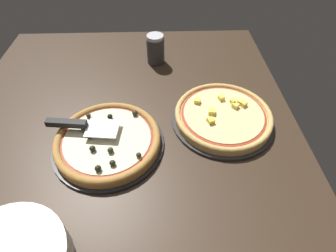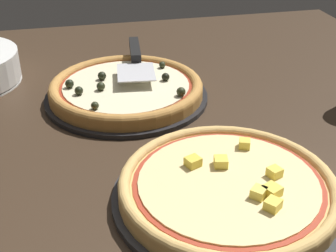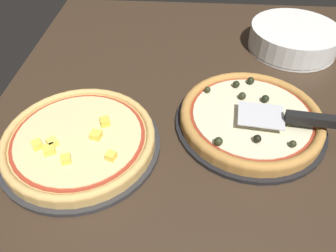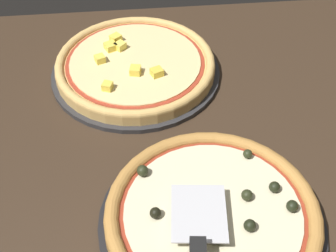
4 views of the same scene
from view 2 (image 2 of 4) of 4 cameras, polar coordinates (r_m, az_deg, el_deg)
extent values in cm
cube|color=#38281C|center=(97.82, -2.31, 1.55)|extent=(140.68, 116.33, 3.60)
cylinder|color=black|center=(99.99, -5.06, 3.59)|extent=(34.39, 34.39, 1.00)
cylinder|color=#B77F3D|center=(99.35, -5.10, 4.36)|extent=(32.33, 32.33, 1.97)
torus|color=#B77F3D|center=(98.93, -5.12, 4.87)|extent=(32.33, 32.33, 2.29)
cylinder|color=maroon|center=(98.90, -5.13, 4.91)|extent=(28.10, 28.10, 0.15)
cylinder|color=beige|center=(98.85, -5.13, 4.98)|extent=(26.51, 26.51, 0.40)
sphere|color=black|center=(103.21, -5.48, 6.63)|extent=(1.50, 1.50, 1.50)
sphere|color=black|center=(98.57, -11.92, 5.07)|extent=(1.81, 1.81, 1.81)
sphere|color=black|center=(101.19, -8.06, 6.08)|extent=(1.80, 1.80, 1.80)
sphere|color=black|center=(95.21, -10.82, 4.25)|extent=(1.72, 1.72, 1.72)
sphere|color=#282D19|center=(105.87, -4.06, 7.26)|extent=(1.37, 1.37, 1.37)
sphere|color=black|center=(99.80, -0.30, 6.01)|extent=(1.70, 1.70, 1.70)
sphere|color=#282D19|center=(96.36, -8.19, 4.81)|extent=(1.75, 1.75, 1.75)
sphere|color=#282D19|center=(92.99, 1.60, 4.20)|extent=(1.83, 1.83, 1.83)
sphere|color=#282D19|center=(106.36, -0.70, 7.48)|extent=(1.49, 1.49, 1.49)
sphere|color=#282D19|center=(88.97, -8.90, 2.48)|extent=(1.52, 1.52, 1.52)
cylinder|color=#2D2D30|center=(71.04, 7.20, -8.58)|extent=(34.43, 34.43, 1.00)
cylinder|color=#DBAD60|center=(70.11, 7.28, -7.60)|extent=(32.36, 32.36, 2.07)
torus|color=#DBAD60|center=(69.49, 7.33, -6.92)|extent=(32.36, 32.36, 1.81)
cylinder|color=#A33823|center=(69.45, 7.33, -6.87)|extent=(28.13, 28.13, 0.15)
cylinder|color=beige|center=(69.37, 7.34, -6.78)|extent=(26.54, 26.54, 0.40)
cube|color=#F4D64C|center=(76.94, 9.31, -2.13)|extent=(2.33, 2.35, 1.43)
cube|color=#F4D64C|center=(64.81, 12.67, -9.33)|extent=(2.82, 2.78, 1.43)
cube|color=#F9E05B|center=(66.51, 11.00, -7.97)|extent=(2.79, 2.78, 1.43)
cube|color=#F4D64C|center=(70.98, 12.86, -5.52)|extent=(2.41, 2.41, 1.43)
cube|color=#F4D64C|center=(71.92, 6.47, -4.37)|extent=(2.45, 2.56, 1.43)
cube|color=yellow|center=(71.61, 3.06, -4.37)|extent=(2.75, 2.66, 1.43)
cube|color=#F4D64C|center=(67.23, 12.56, -7.70)|extent=(2.98, 3.01, 1.43)
cube|color=silver|center=(99.54, -3.93, 6.56)|extent=(8.91, 10.58, 0.24)
cube|color=black|center=(109.56, -4.26, 9.24)|extent=(3.57, 12.66, 2.00)
camera|label=1|loc=(0.86, -51.96, 33.31)|focal=28.00mm
camera|label=3|loc=(1.01, 34.46, 30.25)|focal=35.00mm
camera|label=4|loc=(1.31, -3.89, 37.02)|focal=50.00mm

